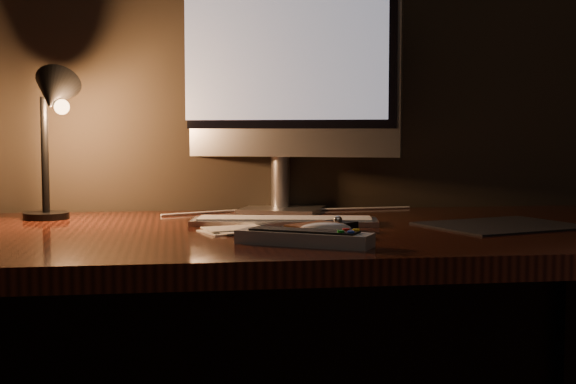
{
  "coord_description": "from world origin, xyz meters",
  "views": [
    {
      "loc": [
        -0.21,
        0.37,
        0.93
      ],
      "look_at": [
        -0.01,
        1.73,
        0.83
      ],
      "focal_mm": 50.0,
      "sensor_mm": 36.0,
      "label": 1
    }
  ],
  "objects": [
    {
      "name": "media_remote",
      "position": [
        0.05,
        1.76,
        0.76
      ],
      "size": [
        0.16,
        0.15,
        0.03
      ],
      "rotation": [
        0.0,
        0.0,
        0.72
      ],
      "color": "black",
      "rests_on": "desk"
    },
    {
      "name": "desk_lamp",
      "position": [
        -0.45,
        2.07,
        0.97
      ],
      "size": [
        0.14,
        0.16,
        0.32
      ],
      "rotation": [
        0.0,
        0.0,
        0.31
      ],
      "color": "black",
      "rests_on": "desk"
    },
    {
      "name": "tv_remote",
      "position": [
        -0.0,
        1.63,
        0.76
      ],
      "size": [
        0.22,
        0.16,
        0.03
      ],
      "rotation": [
        0.0,
        0.0,
        -0.53
      ],
      "color": "gray",
      "rests_on": "desk"
    },
    {
      "name": "keyboard",
      "position": [
        0.01,
        1.93,
        0.76
      ],
      "size": [
        0.38,
        0.17,
        0.01
      ],
      "primitive_type": "cube",
      "rotation": [
        0.0,
        0.0,
        -0.19
      ],
      "color": "silver",
      "rests_on": "desk"
    },
    {
      "name": "monitor",
      "position": [
        0.04,
        2.18,
        1.09
      ],
      "size": [
        0.52,
        0.23,
        0.57
      ],
      "rotation": [
        0.0,
        0.0,
        -0.38
      ],
      "color": "silver",
      "rests_on": "desk"
    },
    {
      "name": "papers",
      "position": [
        -0.09,
        1.83,
        0.75
      ],
      "size": [
        0.15,
        0.13,
        0.01
      ],
      "primitive_type": "cube",
      "rotation": [
        0.0,
        0.0,
        0.36
      ],
      "color": "white",
      "rests_on": "desk"
    },
    {
      "name": "cable",
      "position": [
        0.05,
        2.17,
        0.75
      ],
      "size": [
        0.57,
        0.15,
        0.01
      ],
      "primitive_type": "cylinder",
      "rotation": [
        0.0,
        1.57,
        0.25
      ],
      "color": "white",
      "rests_on": "desk"
    },
    {
      "name": "desk",
      "position": [
        0.0,
        1.93,
        0.62
      ],
      "size": [
        1.6,
        0.75,
        0.75
      ],
      "color": "#3F180E",
      "rests_on": "ground"
    },
    {
      "name": "mousepad",
      "position": [
        0.42,
        1.84,
        0.75
      ],
      "size": [
        0.33,
        0.3,
        0.0
      ],
      "primitive_type": "cube",
      "rotation": [
        0.0,
        0.0,
        0.31
      ],
      "color": "black",
      "rests_on": "desk"
    },
    {
      "name": "mouse",
      "position": [
        0.05,
        1.71,
        0.76
      ],
      "size": [
        0.11,
        0.08,
        0.02
      ],
      "primitive_type": "ellipsoid",
      "rotation": [
        0.0,
        0.0,
        0.23
      ],
      "color": "white",
      "rests_on": "desk"
    }
  ]
}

